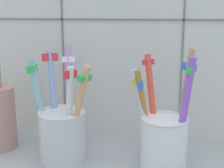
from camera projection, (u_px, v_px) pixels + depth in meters
The scene contains 4 objects.
counter_slab at pixel (112, 166), 51.17cm from camera, with size 64.00×22.00×2.00cm, color #9EA3A8.
tile_wall_back at pixel (122, 23), 57.82cm from camera, with size 64.00×2.20×45.00cm.
toothbrush_cup_left at pixel (62, 129), 50.64cm from camera, with size 10.92×12.27×17.02cm.
toothbrush_cup_right at pixel (164, 135), 48.44cm from camera, with size 9.86×8.61×17.40cm.
Camera 1 is at (6.62, -46.40, 25.24)cm, focal length 52.31 mm.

